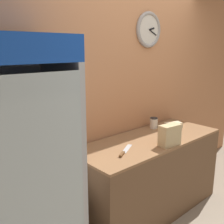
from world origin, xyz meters
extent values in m
cube|color=tan|center=(0.00, 1.28, 1.35)|extent=(5.20, 0.06, 2.70)
torus|color=gray|center=(0.33, 1.24, 2.02)|extent=(0.41, 0.04, 0.41)
cylinder|color=silver|center=(0.33, 1.24, 2.02)|extent=(0.33, 0.01, 0.33)
cube|color=black|center=(0.37, 1.23, 2.03)|extent=(0.09, 0.01, 0.04)
cube|color=black|center=(0.39, 1.23, 1.99)|extent=(0.13, 0.01, 0.07)
cube|color=brown|center=(0.00, 0.89, 0.42)|extent=(1.76, 0.68, 0.84)
cube|color=#8E6642|center=(0.00, 0.89, 0.85)|extent=(1.76, 0.68, 0.02)
cube|color=#B2B7BC|center=(-1.43, 1.21, 0.86)|extent=(0.78, 0.04, 1.73)
cube|color=#B2B7BC|center=(-1.07, 0.92, 0.86)|extent=(0.05, 0.62, 1.73)
cube|color=white|center=(-1.43, 1.18, 0.86)|extent=(0.68, 0.02, 1.63)
cube|color=silver|center=(-1.43, 0.61, 0.86)|extent=(0.68, 0.01, 1.63)
cube|color=blue|center=(-1.43, 0.89, 1.82)|extent=(0.78, 0.56, 0.18)
cube|color=silver|center=(-1.43, 0.90, 0.72)|extent=(0.66, 0.50, 0.01)
cube|color=silver|center=(-1.43, 0.90, 1.03)|extent=(0.66, 0.50, 0.01)
cube|color=silver|center=(-1.43, 0.90, 1.34)|extent=(0.66, 0.50, 0.01)
cylinder|color=#B2231E|center=(-1.51, 0.69, 1.12)|extent=(0.06, 0.06, 0.17)
cylinder|color=#B2231E|center=(-1.51, 0.69, 1.24)|extent=(0.02, 0.02, 0.07)
cylinder|color=#B2BCCC|center=(-1.20, 0.69, 1.41)|extent=(0.06, 0.06, 0.12)
cylinder|color=#B2BCCC|center=(-1.20, 0.69, 1.50)|extent=(0.02, 0.02, 0.05)
cylinder|color=gold|center=(-1.54, 0.70, 1.41)|extent=(0.07, 0.07, 0.13)
cylinder|color=gold|center=(-1.54, 0.70, 1.50)|extent=(0.03, 0.03, 0.05)
cylinder|color=gold|center=(-1.41, 0.70, 1.40)|extent=(0.06, 0.06, 0.11)
cylinder|color=gold|center=(-1.41, 0.70, 1.48)|extent=(0.02, 0.02, 0.05)
cylinder|color=orange|center=(-1.40, 0.70, 1.12)|extent=(0.08, 0.08, 0.16)
cylinder|color=orange|center=(-1.40, 0.70, 1.23)|extent=(0.03, 0.03, 0.07)
cube|color=tan|center=(-0.01, 0.63, 0.90)|extent=(0.24, 0.14, 0.07)
cube|color=tan|center=(-0.01, 0.63, 0.97)|extent=(0.24, 0.14, 0.07)
cube|color=tan|center=(-0.01, 0.63, 1.04)|extent=(0.23, 0.13, 0.07)
cube|color=beige|center=(0.52, 0.96, 0.90)|extent=(0.22, 0.17, 0.07)
cube|color=silver|center=(-0.40, 0.85, 0.87)|extent=(0.22, 0.15, 0.00)
cube|color=brown|center=(-0.54, 0.76, 0.88)|extent=(0.11, 0.08, 0.02)
cylinder|color=silver|center=(0.33, 1.11, 0.92)|extent=(0.09, 0.09, 0.12)
cylinder|color=#262628|center=(0.33, 1.11, 0.99)|extent=(0.09, 0.09, 0.01)
camera|label=1|loc=(-2.10, -0.84, 1.82)|focal=42.00mm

